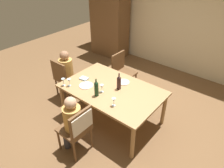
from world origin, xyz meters
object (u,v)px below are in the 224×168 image
at_px(dinner_plate_guest_left, 86,85).
at_px(armoire_cabinet, 110,20).
at_px(chair_left_end, 64,77).
at_px(wine_glass_near_left, 102,87).
at_px(person_woman_host, 72,120).
at_px(wine_glass_near_right, 63,81).
at_px(dinner_plate_host, 124,82).
at_px(wine_glass_centre, 69,81).
at_px(chair_near, 79,126).
at_px(wine_bottle_dark_red, 96,88).
at_px(wine_glass_far, 114,100).
at_px(chair_far_left, 122,70).
at_px(dining_table, 112,92).
at_px(person_man_bearded, 67,70).
at_px(wine_bottle_tall_green, 119,82).

bearing_deg(dinner_plate_guest_left, armoire_cabinet, 121.52).
height_order(chair_left_end, wine_glass_near_left, chair_left_end).
bearing_deg(person_woman_host, chair_left_end, 55.22).
distance_m(wine_glass_near_left, wine_glass_near_right, 0.75).
bearing_deg(dinner_plate_host, wine_glass_centre, -134.39).
distance_m(chair_near, dinner_plate_host, 1.28).
distance_m(armoire_cabinet, dinner_plate_host, 2.91).
height_order(wine_bottle_dark_red, wine_glass_far, wine_bottle_dark_red).
distance_m(chair_far_left, wine_glass_near_right, 1.51).
height_order(dining_table, person_woman_host, person_woman_host).
distance_m(dinner_plate_host, dinner_plate_guest_left, 0.72).
bearing_deg(wine_glass_near_left, person_man_bearded, 169.90).
height_order(person_man_bearded, wine_glass_far, person_man_bearded).
xyz_separation_m(dining_table, person_woman_host, (-0.03, -0.97, -0.03)).
distance_m(wine_bottle_tall_green, dinner_plate_host, 0.27).
bearing_deg(chair_left_end, person_man_bearded, 90.00).
relative_size(wine_bottle_tall_green, dinner_plate_host, 1.41).
height_order(armoire_cabinet, dinner_plate_host, armoire_cabinet).
xyz_separation_m(person_woman_host, wine_bottle_dark_red, (-0.05, 0.63, 0.25)).
xyz_separation_m(chair_left_end, wine_glass_near_left, (1.22, -0.10, 0.30)).
relative_size(armoire_cabinet, dining_table, 1.19).
relative_size(armoire_cabinet, chair_left_end, 2.37).
bearing_deg(wine_glass_far, dinner_plate_host, 113.85).
distance_m(wine_glass_near_right, dinner_plate_host, 1.14).
bearing_deg(dinner_plate_host, wine_glass_near_right, -135.48).
xyz_separation_m(chair_near, wine_bottle_tall_green, (-0.03, 1.05, 0.27)).
distance_m(armoire_cabinet, chair_left_end, 2.59).
relative_size(chair_left_end, chair_far_left, 1.00).
distance_m(chair_left_end, wine_glass_near_left, 1.26).
distance_m(dining_table, wine_glass_far, 0.52).
height_order(chair_left_end, wine_bottle_tall_green, wine_bottle_tall_green).
bearing_deg(armoire_cabinet, chair_left_end, -73.46).
height_order(person_man_bearded, wine_bottle_dark_red, person_man_bearded).
bearing_deg(wine_glass_near_right, dinner_plate_guest_left, 37.50).
distance_m(chair_near, wine_glass_near_right, 1.04).
bearing_deg(person_woman_host, wine_bottle_tall_green, -6.72).
xyz_separation_m(dining_table, chair_left_end, (-1.29, -0.09, -0.13)).
height_order(dining_table, wine_bottle_tall_green, wine_bottle_tall_green).
bearing_deg(armoire_cabinet, wine_glass_near_right, -66.24).
bearing_deg(wine_glass_centre, chair_near, -33.90).
relative_size(person_woman_host, wine_bottle_dark_red, 3.21).
bearing_deg(wine_glass_near_left, chair_left_end, 175.12).
bearing_deg(wine_glass_near_right, wine_glass_far, 6.74).
relative_size(wine_bottle_dark_red, wine_glass_near_left, 2.27).
relative_size(armoire_cabinet, dinner_plate_host, 9.51).
xyz_separation_m(wine_bottle_dark_red, wine_glass_near_right, (-0.69, -0.16, -0.04)).
distance_m(chair_left_end, wine_bottle_tall_green, 1.44).
relative_size(armoire_cabinet, chair_far_left, 2.37).
xyz_separation_m(chair_left_end, wine_glass_near_right, (0.53, -0.40, 0.30)).
distance_m(chair_near, wine_bottle_dark_red, 0.72).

